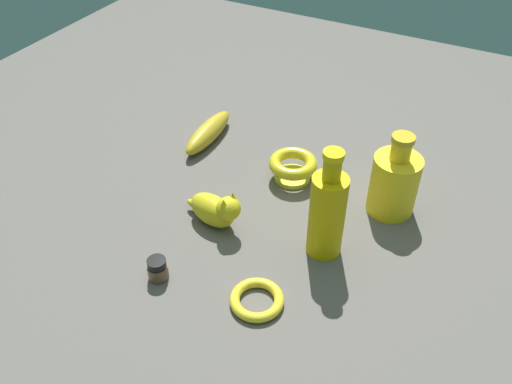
# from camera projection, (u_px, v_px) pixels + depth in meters

# --- Properties ---
(ground) EXTENTS (2.00, 2.00, 0.00)m
(ground) POSITION_uv_depth(u_px,v_px,m) (256.00, 220.00, 1.07)
(ground) COLOR #5B5651
(banana) EXTENTS (0.19, 0.05, 0.05)m
(banana) POSITION_uv_depth(u_px,v_px,m) (208.00, 132.00, 1.27)
(banana) COLOR gold
(banana) RESTS_ON ground
(bottle_short) EXTENTS (0.09, 0.09, 0.18)m
(bottle_short) POSITION_uv_depth(u_px,v_px,m) (394.00, 182.00, 1.05)
(bottle_short) COLOR yellow
(bottle_short) RESTS_ON ground
(bowl) EXTENTS (0.10, 0.10, 0.05)m
(bowl) POSITION_uv_depth(u_px,v_px,m) (293.00, 166.00, 1.15)
(bowl) COLOR yellow
(bowl) RESTS_ON ground
(bottle_tall) EXTENTS (0.06, 0.06, 0.22)m
(bottle_tall) POSITION_uv_depth(u_px,v_px,m) (327.00, 212.00, 0.95)
(bottle_tall) COLOR #CEAC07
(bottle_tall) RESTS_ON ground
(cat_figurine) EXTENTS (0.07, 0.13, 0.09)m
(cat_figurine) POSITION_uv_depth(u_px,v_px,m) (216.00, 209.00, 1.04)
(cat_figurine) COLOR gold
(cat_figurine) RESTS_ON ground
(nail_polish_jar) EXTENTS (0.04, 0.04, 0.04)m
(nail_polish_jar) POSITION_uv_depth(u_px,v_px,m) (158.00, 269.00, 0.94)
(nail_polish_jar) COLOR brown
(nail_polish_jar) RESTS_ON ground
(bangle) EXTENTS (0.09, 0.09, 0.02)m
(bangle) POSITION_uv_depth(u_px,v_px,m) (257.00, 300.00, 0.90)
(bangle) COLOR yellow
(bangle) RESTS_ON ground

